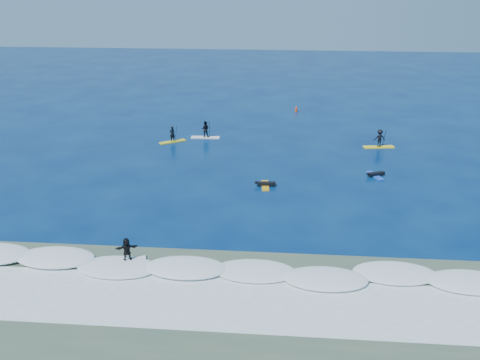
# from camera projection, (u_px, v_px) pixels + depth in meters

# --- Properties ---
(ground) EXTENTS (160.00, 160.00, 0.00)m
(ground) POSITION_uv_depth(u_px,v_px,m) (249.00, 202.00, 40.08)
(ground) COLOR #041B4D
(ground) RESTS_ON ground
(shallow_water) EXTENTS (90.00, 13.00, 0.01)m
(shallow_water) POSITION_uv_depth(u_px,v_px,m) (230.00, 314.00, 27.12)
(shallow_water) COLOR #3E5544
(shallow_water) RESTS_ON ground
(breaking_wave) EXTENTS (40.00, 6.00, 0.30)m
(breaking_wave) POSITION_uv_depth(u_px,v_px,m) (237.00, 273.00, 30.82)
(breaking_wave) COLOR white
(breaking_wave) RESTS_ON ground
(whitewater) EXTENTS (34.00, 5.00, 0.02)m
(whitewater) POSITION_uv_depth(u_px,v_px,m) (232.00, 303.00, 28.05)
(whitewater) COLOR silver
(whitewater) RESTS_ON ground
(sup_paddler_left) EXTENTS (2.60, 2.09, 1.89)m
(sup_paddler_left) POSITION_uv_depth(u_px,v_px,m) (172.00, 136.00, 53.66)
(sup_paddler_left) COLOR yellow
(sup_paddler_left) RESTS_ON ground
(sup_paddler_center) EXTENTS (2.96, 0.82, 2.06)m
(sup_paddler_center) POSITION_uv_depth(u_px,v_px,m) (205.00, 131.00, 54.94)
(sup_paddler_center) COLOR white
(sup_paddler_center) RESTS_ON ground
(sup_paddler_right) EXTENTS (3.07, 1.19, 2.10)m
(sup_paddler_right) POSITION_uv_depth(u_px,v_px,m) (379.00, 139.00, 51.99)
(sup_paddler_right) COLOR yellow
(sup_paddler_right) RESTS_ON ground
(prone_paddler_near) EXTENTS (1.72, 2.19, 0.45)m
(prone_paddler_near) POSITION_uv_depth(u_px,v_px,m) (265.00, 184.00, 42.97)
(prone_paddler_near) COLOR gold
(prone_paddler_near) RESTS_ON ground
(prone_paddler_far) EXTENTS (1.63, 2.17, 0.44)m
(prone_paddler_far) POSITION_uv_depth(u_px,v_px,m) (375.00, 175.00, 45.00)
(prone_paddler_far) COLOR blue
(prone_paddler_far) RESTS_ON ground
(wave_surfer) EXTENTS (2.20, 1.28, 1.54)m
(wave_surfer) POSITION_uv_depth(u_px,v_px,m) (127.00, 251.00, 31.46)
(wave_surfer) COLOR silver
(wave_surfer) RESTS_ON breaking_wave
(marker_buoy) EXTENTS (0.31, 0.31, 0.75)m
(marker_buoy) POSITION_uv_depth(u_px,v_px,m) (296.00, 109.00, 65.04)
(marker_buoy) COLOR red
(marker_buoy) RESTS_ON ground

